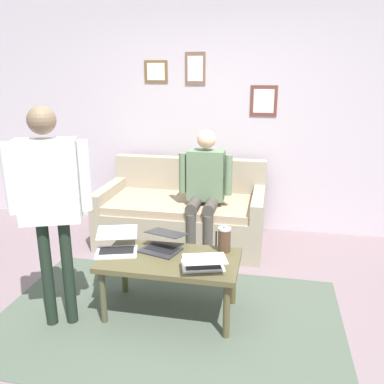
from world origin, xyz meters
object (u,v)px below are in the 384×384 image
Objects in this scene: person_seated at (205,185)px; coffee_table at (170,264)px; french_press at (224,239)px; couch at (183,215)px; laptop_center at (203,263)px; laptop_right at (117,245)px; person_standing at (49,192)px; laptop_left at (163,244)px.

coffee_table is at bearing 87.07° from person_seated.
couch is at bearing -63.36° from french_press.
laptop_right reaches higher than laptop_center.
couch is at bearing -38.90° from person_seated.
french_press is (-0.39, -0.20, 0.16)m from coffee_table.
coffee_table is at bearing 98.84° from couch.
laptop_center is at bearing 156.35° from coffee_table.
french_press is 1.35m from person_standing.
couch is 1.68× the size of coffee_table.
laptop_center is at bearing 166.98° from laptop_right.
coffee_table is 4.66× the size of french_press.
person_seated is (-0.51, -1.15, 0.21)m from laptop_right.
couch is 1.39m from french_press.
laptop_right is 0.71m from person_standing.
laptop_right is 1.27m from person_seated.
person_seated is at bearing -113.92° from laptop_right.
laptop_center is at bearing 107.97° from couch.
coffee_table is 1.04m from person_standing.
couch is 0.56m from person_seated.
coffee_table is 2.74× the size of laptop_left.
person_standing is at bearing 9.27° from laptop_center.
laptop_left is 0.98× the size of laptop_center.
laptop_left is at bearing 95.55° from couch.
person_standing is at bearing 71.97° from couch.
laptop_right is (0.23, 1.37, 0.22)m from couch.
laptop_right is 1.92× the size of french_press.
laptop_center is 0.24× the size of person_standing.
french_press is (-0.84, -0.16, 0.05)m from laptop_right.
laptop_left is at bearing -55.30° from coffee_table.
laptop_right is at bearing 80.62° from couch.
laptop_center is (-0.38, 0.26, -0.00)m from laptop_left.
person_standing reaches higher than laptop_center.
french_press is 1.05m from person_seated.
coffee_table is 2.43× the size of laptop_right.
person_standing is at bearing 20.75° from coffee_table.
couch is 1.09× the size of person_standing.
laptop_right reaches higher than coffee_table.
french_press reaches higher than laptop_right.
coffee_table is 1.23m from person_seated.
french_press reaches higher than laptop_center.
person_standing is (1.06, 0.17, 0.52)m from laptop_center.
couch is 4.52× the size of laptop_center.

